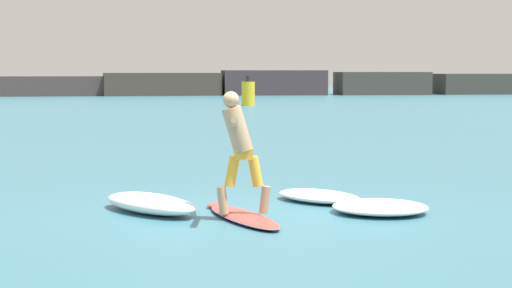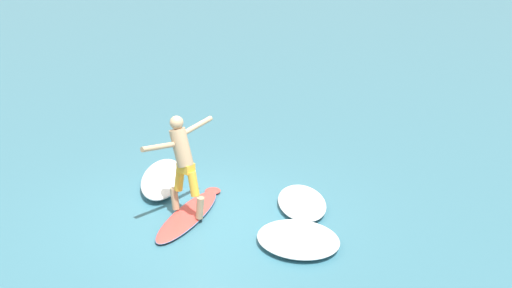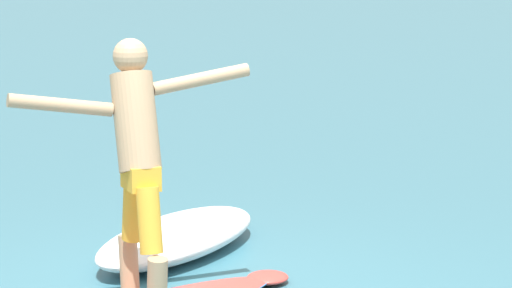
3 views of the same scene
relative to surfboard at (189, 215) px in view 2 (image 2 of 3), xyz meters
name	(u,v)px [view 2 (image 2 of 3)]	position (x,y,z in m)	size (l,w,h in m)	color
ground_plane	(201,214)	(0.10, 0.21, -0.04)	(200.00, 200.00, 0.00)	teal
surfboard	(189,215)	(0.00, 0.00, 0.00)	(1.12, 2.42, 0.22)	#DF473E
surfer	(182,157)	(-0.06, -0.04, 1.07)	(0.79, 1.64, 1.75)	tan
wave_foam_at_tail	(298,239)	(2.10, 0.24, 0.05)	(1.76, 1.64, 0.19)	white
wave_foam_at_nose	(302,203)	(1.42, 1.47, 0.05)	(1.64, 1.74, 0.19)	white
wave_foam_beside	(162,179)	(-1.31, 0.78, 0.10)	(1.77, 2.05, 0.28)	white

